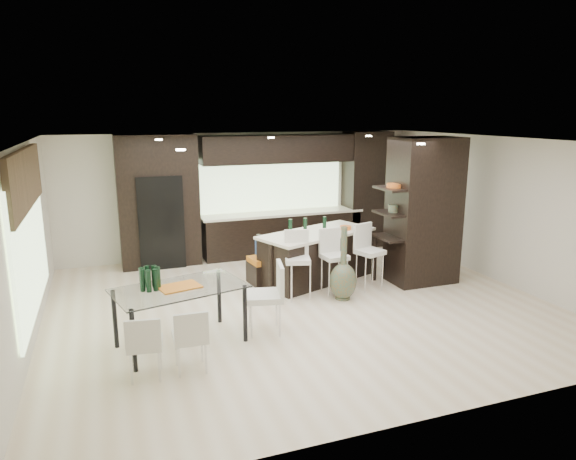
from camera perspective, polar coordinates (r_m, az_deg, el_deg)
name	(u,v)px	position (r m, az deg, el deg)	size (l,w,h in m)	color
ground	(300,305)	(8.64, 1.37, -8.30)	(8.00, 8.00, 0.00)	beige
back_wall	(244,194)	(11.52, -4.93, 4.03)	(8.00, 0.02, 2.70)	beige
left_wall	(25,248)	(7.78, -27.20, -1.76)	(0.02, 7.00, 2.70)	beige
right_wall	(500,210)	(10.37, 22.49, 2.07)	(0.02, 7.00, 2.70)	beige
ceiling	(301,141)	(8.07, 1.47, 9.87)	(8.00, 7.00, 0.02)	white
window_left	(30,244)	(7.97, -26.75, -1.39)	(0.04, 3.20, 1.90)	#B2D199
window_back	(270,184)	(11.62, -2.03, 5.14)	(3.40, 0.04, 1.20)	#B2D199
stone_accent	(25,179)	(7.81, -27.20, 5.03)	(0.08, 3.00, 0.80)	brown
ceiling_spots	(295,141)	(8.30, 0.84, 9.83)	(4.00, 3.00, 0.02)	white
back_cabinetry	(270,195)	(11.35, -2.05, 3.93)	(6.80, 0.68, 2.70)	black
refrigerator	(160,221)	(10.89, -14.06, 1.01)	(0.90, 0.68, 1.90)	black
partition_column	(424,211)	(9.81, 14.85, 2.06)	(1.20, 0.80, 2.70)	black
kitchen_island	(317,256)	(9.74, 3.19, -2.91)	(2.26, 0.97, 0.94)	black
stool_left	(297,272)	(8.79, 1.05, -4.66)	(0.42, 0.42, 0.94)	silver
stool_mid	(334,268)	(9.06, 5.16, -4.24)	(0.41, 0.41, 0.93)	silver
stool_right	(369,263)	(9.35, 9.04, -3.69)	(0.42, 0.42, 0.96)	silver
bench	(283,267)	(9.78, -0.60, -4.16)	(1.31, 0.50, 0.50)	black
floor_vase	(343,263)	(8.75, 6.18, -3.71)	(0.47, 0.47, 1.27)	#474F39
dining_table	(181,316)	(7.26, -11.82, -9.34)	(1.72, 0.97, 0.83)	white
chair_near	(190,341)	(6.58, -10.80, -12.06)	(0.41, 0.41, 0.76)	silver
chair_far	(145,348)	(6.53, -15.57, -12.54)	(0.41, 0.41, 0.75)	silver
chair_end	(264,301)	(7.48, -2.66, -7.89)	(0.51, 0.51, 0.95)	silver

